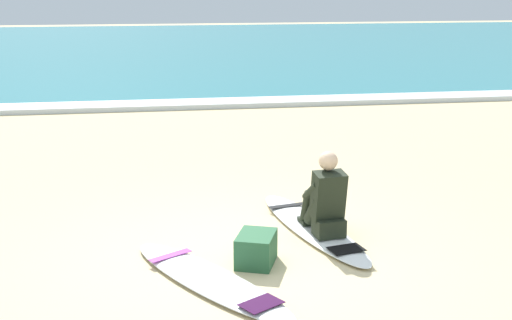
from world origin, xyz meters
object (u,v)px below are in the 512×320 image
Objects in this scene: surfboard_main at (312,227)px; beach_bag at (256,249)px; surfer_seated at (325,201)px; surfboard_spare_near at (209,280)px.

surfboard_main is 1.19m from beach_bag.
surfboard_main is 5.46× the size of beach_bag.
surfer_seated is 1.09m from beach_bag.
surfer_seated is 1.97× the size of beach_bag.
surfer_seated is at bearing -75.63° from surfboard_main.
beach_bag is at bearing 37.27° from surfboard_spare_near.
surfboard_main is 1.82m from surfboard_spare_near.
surfboard_spare_near is at bearing -142.73° from beach_bag.
surfboard_spare_near is 4.80× the size of beach_bag.
surfboard_spare_near is (-1.39, -0.98, -0.40)m from surfer_seated.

